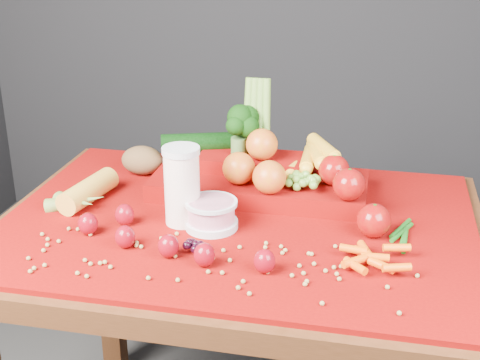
% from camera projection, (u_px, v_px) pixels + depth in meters
% --- Properties ---
extents(table, '(1.10, 0.80, 0.75)m').
position_uv_depth(table, '(238.00, 261.00, 1.55)').
color(table, '#341B0B').
rests_on(table, ground).
extents(red_cloth, '(1.05, 0.75, 0.01)m').
position_uv_depth(red_cloth, '(238.00, 222.00, 1.51)').
color(red_cloth, '#780604').
rests_on(red_cloth, table).
extents(milk_glass, '(0.08, 0.08, 0.18)m').
position_uv_depth(milk_glass, '(182.00, 183.00, 1.46)').
color(milk_glass, white).
rests_on(milk_glass, red_cloth).
extents(yogurt_bowl, '(0.12, 0.12, 0.06)m').
position_uv_depth(yogurt_bowl, '(211.00, 213.00, 1.46)').
color(yogurt_bowl, silver).
rests_on(yogurt_bowl, red_cloth).
extents(strawberry_scatter, '(0.44, 0.18, 0.05)m').
position_uv_depth(strawberry_scatter, '(160.00, 238.00, 1.37)').
color(strawberry_scatter, maroon).
rests_on(strawberry_scatter, red_cloth).
extents(dark_grape_cluster, '(0.06, 0.05, 0.03)m').
position_uv_depth(dark_grape_cluster, '(192.00, 245.00, 1.37)').
color(dark_grape_cluster, black).
rests_on(dark_grape_cluster, red_cloth).
extents(soybean_scatter, '(0.84, 0.24, 0.01)m').
position_uv_depth(soybean_scatter, '(217.00, 260.00, 1.33)').
color(soybean_scatter, '#A48E46').
rests_on(soybean_scatter, red_cloth).
extents(corn_ear, '(0.21, 0.25, 0.06)m').
position_uv_depth(corn_ear, '(80.00, 198.00, 1.56)').
color(corn_ear, gold).
rests_on(corn_ear, red_cloth).
extents(potato, '(0.11, 0.08, 0.08)m').
position_uv_depth(potato, '(142.00, 160.00, 1.75)').
color(potato, brown).
rests_on(potato, red_cloth).
extents(baby_carrot_pile, '(0.18, 0.17, 0.03)m').
position_uv_depth(baby_carrot_pile, '(378.00, 256.00, 1.32)').
color(baby_carrot_pile, '#F15808').
rests_on(baby_carrot_pile, red_cloth).
extents(green_bean_pile, '(0.14, 0.12, 0.01)m').
position_uv_depth(green_bean_pile, '(402.00, 234.00, 1.43)').
color(green_bean_pile, '#175A14').
rests_on(green_bean_pile, red_cloth).
extents(produce_mound, '(0.59, 0.36, 0.27)m').
position_uv_depth(produce_mound, '(267.00, 171.00, 1.62)').
color(produce_mound, '#780604').
rests_on(produce_mound, red_cloth).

